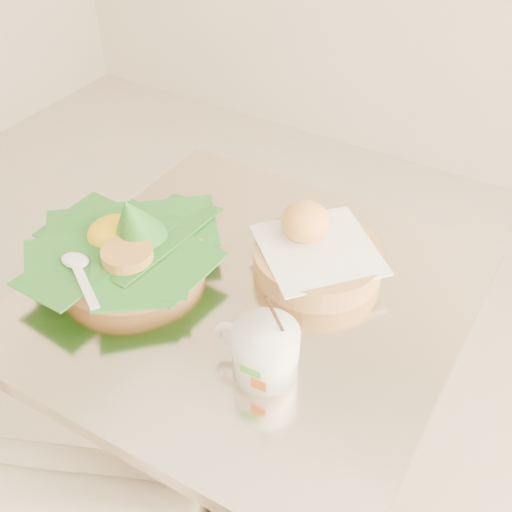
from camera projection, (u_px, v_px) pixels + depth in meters
The scene contains 5 objects.
floor at pixel (177, 485), 1.64m from camera, with size 3.60×3.60×0.00m, color #C3B49D.
cafe_table at pixel (250, 376), 1.24m from camera, with size 0.71×0.71×0.75m.
rice_basket at pixel (128, 245), 1.13m from camera, with size 0.33×0.33×0.17m.
bread_basket at pixel (316, 253), 1.13m from camera, with size 0.27×0.27×0.12m.
coffee_mug at pixel (264, 350), 0.94m from camera, with size 0.14×0.10×0.17m.
Camera 1 is at (0.62, -0.65, 1.50)m, focal length 45.00 mm.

